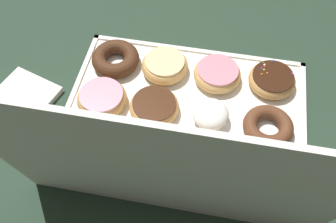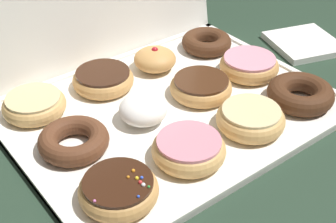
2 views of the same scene
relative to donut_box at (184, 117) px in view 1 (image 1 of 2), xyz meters
The scene contains 16 objects.
ground_plane 0.01m from the donut_box, ahead, with size 3.00×3.00×0.00m, color #233828.
donut_box is the anchor object (origin of this frame).
box_lid_open 0.33m from the donut_box, 90.00° to the left, with size 0.56×0.43×0.01m, color white.
sprinkle_donut_0 0.24m from the donut_box, 146.00° to the right, with size 0.12×0.12×0.04m.
pink_frosted_donut_1 0.14m from the donut_box, 116.40° to the right, with size 0.12×0.12×0.04m.
glazed_ring_donut_2 0.15m from the donut_box, 61.17° to the right, with size 0.12×0.12×0.04m.
chocolate_cake_ring_donut_3 0.24m from the donut_box, 32.97° to the right, with size 0.12×0.12×0.04m.
chocolate_cake_ring_donut_4 0.19m from the donut_box, behind, with size 0.11×0.11×0.03m.
powdered_filled_donut_5 0.07m from the donut_box, behind, with size 0.08×0.08×0.05m.
chocolate_frosted_donut_6 0.07m from the donut_box, ahead, with size 0.12×0.12×0.03m.
pink_frosted_donut_7 0.20m from the donut_box, ahead, with size 0.12×0.12×0.04m.
glazed_ring_donut_8 0.24m from the donut_box, 145.95° to the left, with size 0.11×0.11×0.03m.
chocolate_frosted_donut_9 0.15m from the donut_box, 113.94° to the left, with size 0.12×0.12×0.03m.
jelly_filled_donut_10 0.15m from the donut_box, 65.28° to the left, with size 0.09×0.09×0.05m.
chocolate_cake_ring_donut_11 0.24m from the donut_box, 33.25° to the left, with size 0.11×0.11×0.03m.
napkin_stack 0.40m from the donut_box, ahead, with size 0.14×0.14×0.01m, color white.
Camera 1 is at (-0.06, 0.51, 0.77)m, focal length 41.80 mm.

